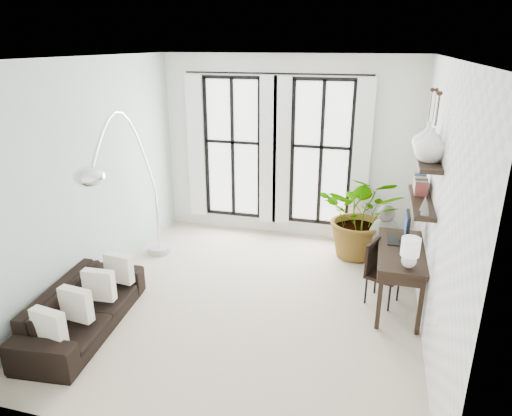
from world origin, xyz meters
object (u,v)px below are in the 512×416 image
at_px(sofa, 83,308).
at_px(plant, 362,215).
at_px(arc_lamp, 125,152).
at_px(buddha, 384,239).
at_px(desk, 401,255).
at_px(desk_chair, 378,268).

xyz_separation_m(sofa, plant, (3.18, 2.98, 0.44)).
height_order(plant, arc_lamp, arc_lamp).
bearing_deg(sofa, plant, -52.26).
bearing_deg(sofa, buddha, -56.83).
relative_size(plant, desk, 1.04).
height_order(desk, desk_chair, desk).
bearing_deg(plant, buddha, -20.94).
distance_m(desk_chair, arc_lamp, 3.73).
distance_m(desk_chair, buddha, 1.22).
relative_size(sofa, arc_lamp, 0.77).
bearing_deg(buddha, desk, -81.77).
relative_size(plant, desk_chair, 1.68).
relative_size(sofa, desk_chair, 2.29).
relative_size(arc_lamp, buddha, 2.60).
bearing_deg(plant, sofa, -136.83).
relative_size(sofa, plant, 1.37).
distance_m(plant, buddha, 0.51).
relative_size(desk_chair, arc_lamp, 0.34).
relative_size(desk, desk_chair, 1.61).
bearing_deg(desk_chair, buddha, 107.89).
distance_m(sofa, desk_chair, 3.85).
height_order(sofa, desk, desk).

